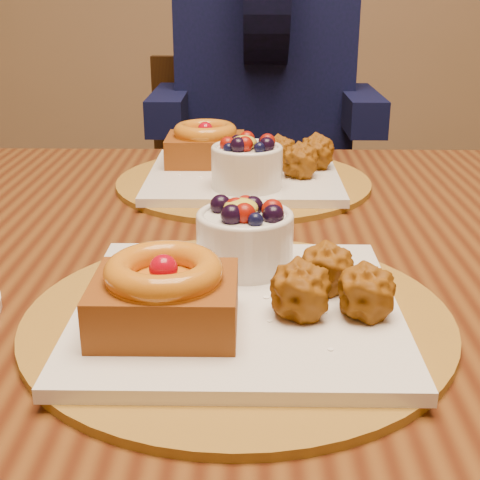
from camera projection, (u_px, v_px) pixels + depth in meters
name	position (u px, v px, depth m)	size (l,w,h in m)	color
dining_table	(241.00, 293.00, 0.83)	(1.60, 0.90, 0.76)	#3E1A0B
place_setting_near	(234.00, 291.00, 0.59)	(0.38, 0.38, 0.09)	brown
place_setting_far	(241.00, 167.00, 0.99)	(0.38, 0.38, 0.09)	brown
chair_far	(230.00, 216.00, 1.71)	(0.44, 0.44, 0.87)	black
diner	(265.00, 48.00, 1.59)	(0.51, 0.50, 0.84)	black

